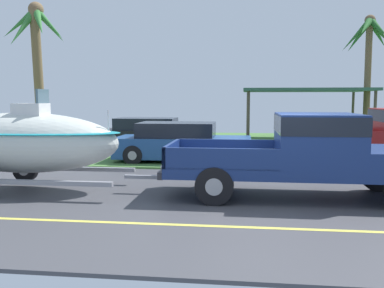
{
  "coord_description": "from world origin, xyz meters",
  "views": [
    {
      "loc": [
        -0.42,
        -8.99,
        2.19
      ],
      "look_at": [
        -1.76,
        1.93,
        1.03
      ],
      "focal_mm": 40.08,
      "sensor_mm": 36.0,
      "label": 1
    }
  ],
  "objects_px": {
    "palm_tree_near_left": "(37,45)",
    "carport_awning": "(305,91)",
    "boat_on_trailer": "(22,142)",
    "parked_sedan_near": "(182,143)",
    "parked_sedan_far": "(150,135)",
    "palm_tree_mid": "(369,45)",
    "pickup_truck_towing": "(315,151)"
  },
  "relations": [
    {
      "from": "parked_sedan_near",
      "to": "palm_tree_mid",
      "type": "bearing_deg",
      "value": 43.57
    },
    {
      "from": "parked_sedan_far",
      "to": "carport_awning",
      "type": "xyz_separation_m",
      "value": [
        7.1,
        5.12,
        1.91
      ]
    },
    {
      "from": "carport_awning",
      "to": "palm_tree_near_left",
      "type": "bearing_deg",
      "value": -156.65
    },
    {
      "from": "parked_sedan_near",
      "to": "palm_tree_mid",
      "type": "xyz_separation_m",
      "value": [
        8.18,
        7.78,
        4.13
      ]
    },
    {
      "from": "boat_on_trailer",
      "to": "palm_tree_mid",
      "type": "bearing_deg",
      "value": 48.35
    },
    {
      "from": "palm_tree_near_left",
      "to": "palm_tree_mid",
      "type": "xyz_separation_m",
      "value": [
        14.95,
        4.54,
        0.31
      ]
    },
    {
      "from": "parked_sedan_near",
      "to": "carport_awning",
      "type": "height_order",
      "value": "carport_awning"
    },
    {
      "from": "parked_sedan_far",
      "to": "palm_tree_mid",
      "type": "bearing_deg",
      "value": 23.99
    },
    {
      "from": "boat_on_trailer",
      "to": "palm_tree_mid",
      "type": "distance_m",
      "value": 17.4
    },
    {
      "from": "palm_tree_near_left",
      "to": "palm_tree_mid",
      "type": "distance_m",
      "value": 15.63
    },
    {
      "from": "boat_on_trailer",
      "to": "parked_sedan_near",
      "type": "distance_m",
      "value": 5.87
    },
    {
      "from": "pickup_truck_towing",
      "to": "parked_sedan_near",
      "type": "height_order",
      "value": "pickup_truck_towing"
    },
    {
      "from": "parked_sedan_near",
      "to": "palm_tree_mid",
      "type": "relative_size",
      "value": 0.73
    },
    {
      "from": "parked_sedan_near",
      "to": "pickup_truck_towing",
      "type": "bearing_deg",
      "value": -53.19
    },
    {
      "from": "boat_on_trailer",
      "to": "carport_awning",
      "type": "height_order",
      "value": "carport_awning"
    },
    {
      "from": "boat_on_trailer",
      "to": "parked_sedan_far",
      "type": "bearing_deg",
      "value": 81.17
    },
    {
      "from": "boat_on_trailer",
      "to": "parked_sedan_near",
      "type": "xyz_separation_m",
      "value": [
        3.13,
        4.94,
        -0.49
      ]
    },
    {
      "from": "carport_awning",
      "to": "parked_sedan_near",
      "type": "bearing_deg",
      "value": -121.9
    },
    {
      "from": "pickup_truck_towing",
      "to": "parked_sedan_far",
      "type": "distance_m",
      "value": 9.95
    },
    {
      "from": "palm_tree_near_left",
      "to": "palm_tree_mid",
      "type": "relative_size",
      "value": 1.01
    },
    {
      "from": "parked_sedan_far",
      "to": "carport_awning",
      "type": "height_order",
      "value": "carport_awning"
    },
    {
      "from": "boat_on_trailer",
      "to": "palm_tree_mid",
      "type": "xyz_separation_m",
      "value": [
        11.31,
        12.72,
        3.64
      ]
    },
    {
      "from": "parked_sedan_far",
      "to": "carport_awning",
      "type": "relative_size",
      "value": 0.7
    },
    {
      "from": "palm_tree_near_left",
      "to": "palm_tree_mid",
      "type": "bearing_deg",
      "value": 16.88
    },
    {
      "from": "pickup_truck_towing",
      "to": "parked_sedan_far",
      "type": "height_order",
      "value": "pickup_truck_towing"
    },
    {
      "from": "pickup_truck_towing",
      "to": "boat_on_trailer",
      "type": "distance_m",
      "value": 6.83
    },
    {
      "from": "palm_tree_near_left",
      "to": "parked_sedan_near",
      "type": "bearing_deg",
      "value": -25.58
    },
    {
      "from": "palm_tree_near_left",
      "to": "parked_sedan_far",
      "type": "bearing_deg",
      "value": 0.87
    },
    {
      "from": "parked_sedan_near",
      "to": "boat_on_trailer",
      "type": "bearing_deg",
      "value": -122.38
    },
    {
      "from": "palm_tree_near_left",
      "to": "carport_awning",
      "type": "bearing_deg",
      "value": 23.35
    },
    {
      "from": "parked_sedan_far",
      "to": "boat_on_trailer",
      "type": "bearing_deg",
      "value": -98.83
    },
    {
      "from": "carport_awning",
      "to": "palm_tree_mid",
      "type": "height_order",
      "value": "palm_tree_mid"
    }
  ]
}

